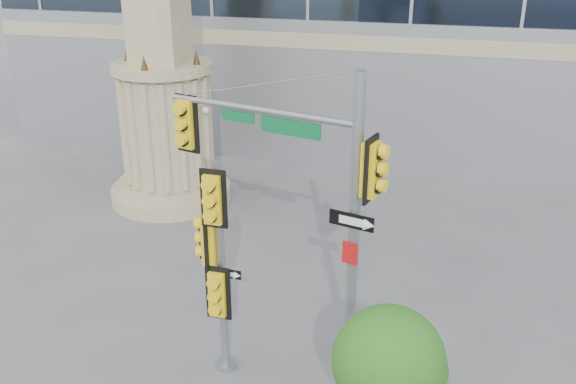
# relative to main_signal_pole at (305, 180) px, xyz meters

# --- Properties ---
(ground) EXTENTS (120.00, 120.00, 0.00)m
(ground) POSITION_rel_main_signal_pole_xyz_m (-0.82, -1.72, -4.25)
(ground) COLOR #545456
(ground) RESTS_ON ground
(monument) EXTENTS (4.40, 4.40, 16.60)m
(monument) POSITION_rel_main_signal_pole_xyz_m (-6.82, 7.28, 1.27)
(monument) COLOR #9A8968
(monument) RESTS_ON ground
(main_signal_pole) EXTENTS (5.21, 1.78, 6.86)m
(main_signal_pole) POSITION_rel_main_signal_pole_xyz_m (0.00, 0.00, 0.00)
(main_signal_pole) COLOR slate
(main_signal_pole) RESTS_ON ground
(secondary_signal_pole) EXTENTS (0.87, 0.66, 5.09)m
(secondary_signal_pole) POSITION_rel_main_signal_pole_xyz_m (-1.54, -1.66, -1.26)
(secondary_signal_pole) COLOR slate
(secondary_signal_pole) RESTS_ON ground
(street_tree) EXTENTS (2.12, 2.07, 3.31)m
(street_tree) POSITION_rel_main_signal_pole_xyz_m (2.42, -3.34, -2.07)
(street_tree) COLOR #9A8968
(street_tree) RESTS_ON ground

